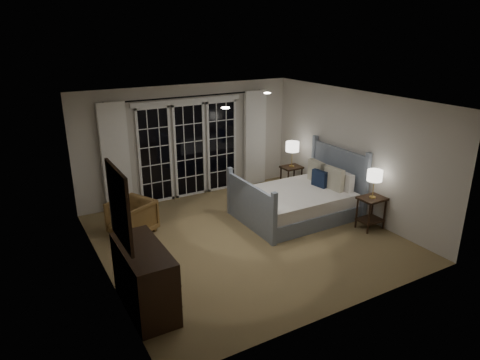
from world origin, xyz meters
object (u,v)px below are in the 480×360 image
lamp_right (292,147)px  dresser (145,278)px  bed (298,201)px  nightstand_left (371,208)px  armchair (132,217)px  nightstand_right (291,175)px  lamp_left (375,176)px

lamp_right → dresser: size_ratio=0.46×
bed → nightstand_left: bearing=-53.9°
dresser → bed: bearing=21.2°
lamp_right → armchair: lamp_right is taller
nightstand_right → lamp_left: (0.11, -2.39, 0.67)m
nightstand_right → dresser: bearing=-148.7°
nightstand_left → dresser: size_ratio=0.49×
nightstand_right → nightstand_left: bearing=-87.4°
nightstand_right → lamp_left: size_ratio=1.11×
nightstand_left → lamp_left: bearing=153.4°
bed → lamp_right: bearing=59.6°
lamp_right → bed: bearing=-120.4°
armchair → dresser: (-0.49, -2.30, 0.13)m
nightstand_left → dresser: bearing=-176.5°
bed → lamp_right: (0.73, 1.24, 0.74)m
bed → armchair: bearing=164.4°
nightstand_right → dresser: 5.12m
bed → armchair: 3.27m
lamp_left → armchair: lamp_left is taller
bed → lamp_left: 1.59m
nightstand_left → nightstand_right: 2.39m
bed → nightstand_right: bed is taller
nightstand_left → nightstand_right: size_ratio=1.05×
nightstand_right → dresser: (-4.37, -2.66, 0.07)m
armchair → nightstand_right: bearing=68.3°
nightstand_right → armchair: size_ratio=0.83×
nightstand_right → armchair: (-3.88, -0.36, -0.06)m
bed → nightstand_left: 1.42m
nightstand_left → lamp_right: 2.48m
lamp_left → armchair: size_ratio=0.75×
bed → nightstand_right: size_ratio=3.71×
nightstand_right → lamp_left: 2.48m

